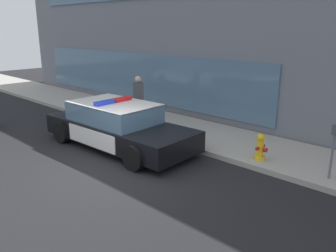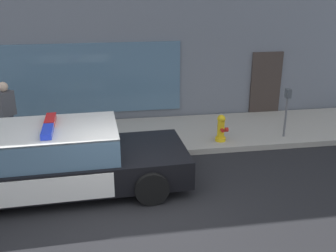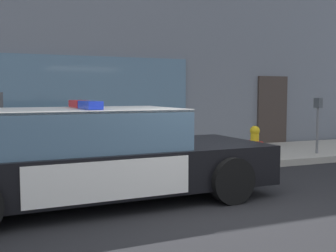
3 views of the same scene
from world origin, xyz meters
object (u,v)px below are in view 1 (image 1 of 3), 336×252
pedestrian_on_sidewalk (139,98)px  parking_meter (334,141)px  police_cruiser (118,125)px  fire_hydrant (260,147)px

pedestrian_on_sidewalk → parking_meter: pedestrian_on_sidewalk is taller
police_cruiser → pedestrian_on_sidewalk: pedestrian_on_sidewalk is taller
fire_hydrant → parking_meter: (1.81, 0.04, 0.58)m
fire_hydrant → pedestrian_on_sidewalk: bearing=175.1°
fire_hydrant → pedestrian_on_sidewalk: (-5.44, 0.46, 0.51)m
pedestrian_on_sidewalk → parking_meter: bearing=-143.0°
fire_hydrant → parking_meter: size_ratio=0.54×
police_cruiser → parking_meter: police_cruiser is taller
fire_hydrant → parking_meter: bearing=1.2°
police_cruiser → pedestrian_on_sidewalk: 2.64m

